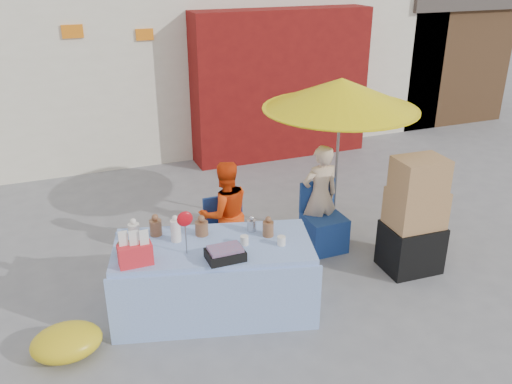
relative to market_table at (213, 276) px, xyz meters
name	(u,v)px	position (x,y,z in m)	size (l,w,h in m)	color
ground	(252,302)	(0.42, -0.03, -0.40)	(80.00, 80.00, 0.00)	slate
market_table	(213,276)	(0.00, 0.00, 0.00)	(2.20, 1.44, 1.23)	#96BBF0
chair_left	(229,248)	(0.42, 0.72, -0.14)	(0.49, 0.48, 0.85)	navy
chair_right	(323,230)	(1.67, 0.72, -0.14)	(0.49, 0.48, 0.85)	navy
vendor_orange	(225,214)	(0.42, 0.86, 0.25)	(0.63, 0.49, 1.30)	#EB3F0C
vendor_beige	(320,196)	(1.67, 0.86, 0.27)	(0.49, 0.32, 1.33)	beige
umbrella	(341,94)	(1.97, 1.01, 1.49)	(1.90, 1.90, 2.09)	gray
box_stack	(414,220)	(2.39, -0.08, 0.25)	(0.65, 0.54, 1.40)	black
tarp_bundle	(67,342)	(-1.49, -0.18, -0.25)	(0.65, 0.52, 0.29)	gold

